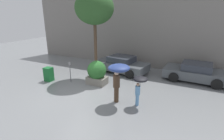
% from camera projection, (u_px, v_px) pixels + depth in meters
% --- Properties ---
extents(ground_plane, '(40.00, 40.00, 0.00)m').
position_uv_depth(ground_plane, '(83.00, 94.00, 9.58)').
color(ground_plane, slate).
extents(building_facade, '(18.00, 0.30, 6.00)m').
position_uv_depth(building_facade, '(127.00, 29.00, 14.18)').
color(building_facade, gray).
rests_on(building_facade, ground).
extents(planter_box, '(1.20, 1.16, 1.48)m').
position_uv_depth(planter_box, '(97.00, 72.00, 10.69)').
color(planter_box, gray).
rests_on(planter_box, ground).
extents(person_adult, '(1.03, 1.03, 1.97)m').
position_uv_depth(person_adult, '(118.00, 73.00, 8.18)').
color(person_adult, '#473323').
rests_on(person_adult, ground).
extents(person_child, '(0.67, 0.67, 1.44)m').
position_uv_depth(person_child, '(140.00, 84.00, 8.08)').
color(person_child, '#669ED1').
rests_on(person_child, ground).
extents(parked_car_near, '(4.10, 2.43, 1.18)m').
position_uv_depth(parked_car_near, '(121.00, 64.00, 13.03)').
color(parked_car_near, '#4C5156').
rests_on(parked_car_near, ground).
extents(parked_car_far, '(3.97, 2.17, 1.18)m').
position_uv_depth(parked_car_far, '(196.00, 72.00, 11.30)').
color(parked_car_far, '#4C5156').
rests_on(parked_car_far, ground).
extents(street_tree, '(2.43, 2.43, 5.55)m').
position_uv_depth(street_tree, '(94.00, 8.00, 10.77)').
color(street_tree, brown).
rests_on(street_tree, ground).
extents(parking_meter, '(0.14, 0.14, 1.31)m').
position_uv_depth(parking_meter, '(70.00, 68.00, 10.98)').
color(parking_meter, '#595B60').
rests_on(parking_meter, ground).
extents(newspaper_box, '(0.50, 0.44, 0.90)m').
position_uv_depth(newspaper_box, '(49.00, 74.00, 11.29)').
color(newspaper_box, '#19662D').
rests_on(newspaper_box, ground).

